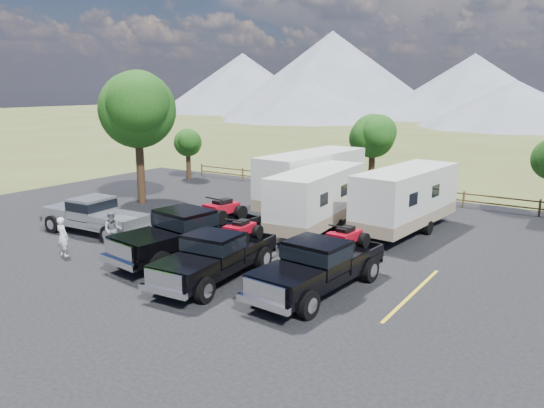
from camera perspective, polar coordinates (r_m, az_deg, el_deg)
The scene contains 17 objects.
ground at distance 18.41m, azimuth -7.68°, elevation -9.68°, with size 320.00×320.00×0.00m, color #4D5825.
asphalt_lot at distance 20.59m, azimuth -2.14°, elevation -7.07°, with size 44.00×34.00×0.04m, color black.
stall_lines at distance 21.36m, azimuth -0.57°, elevation -6.26°, with size 12.12×5.50×0.01m.
tree_big_nw at distance 32.35m, azimuth -14.31°, elevation 9.80°, with size 5.54×5.18×7.84m.
tree_north at distance 34.59m, azimuth 10.76°, elevation 7.19°, with size 3.46×3.24×5.25m.
tree_nw_small at distance 40.64m, azimuth -9.06°, elevation 6.53°, with size 2.59×2.43×3.85m.
rail_fence at distance 33.21m, azimuth 16.59°, elevation 1.03°, with size 36.12×0.12×1.00m.
mountain_range at distance 120.22m, azimuth 25.07°, elevation 11.84°, with size 209.00×71.00×20.00m.
rig_left at distance 22.00m, azimuth -8.79°, elevation -2.89°, with size 3.09×7.02×2.27m.
rig_center at distance 19.39m, azimuth -5.91°, elevation -5.36°, with size 2.41×6.02×1.97m.
rig_right at distance 18.23m, azimuth 5.20°, elevation -6.39°, with size 2.53×6.28×2.06m.
trailer_left at distance 29.65m, azimuth 4.30°, elevation 2.50°, with size 3.02×9.59×3.32m.
trailer_center at distance 25.62m, azimuth 4.86°, elevation 0.51°, with size 2.79×8.67×3.00m.
trailer_right at distance 26.11m, azimuth 14.22°, elevation 0.50°, with size 2.95×8.93×3.09m.
pickup_silver at distance 26.54m, azimuth -18.55°, elevation -1.14°, with size 5.94×2.35×1.75m.
person_a at distance 23.53m, azimuth -21.60°, elevation -3.29°, with size 0.60×0.40×1.65m, color white.
person_b at distance 23.93m, azimuth -16.76°, elevation -2.71°, with size 0.79×0.62×1.63m, color slate.
Camera 1 is at (11.36, -12.73, 6.92)m, focal length 35.00 mm.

